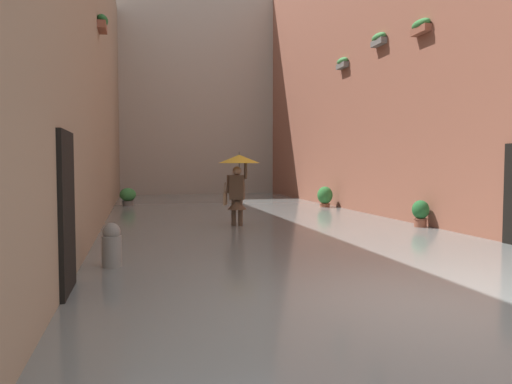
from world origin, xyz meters
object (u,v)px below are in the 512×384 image
at_px(potted_plant_near_right, 128,197).
at_px(potted_plant_far_left, 420,214).
at_px(potted_plant_mid_left, 325,197).
at_px(person_wading, 238,174).
at_px(mooring_bollard, 112,250).

relative_size(potted_plant_near_right, potted_plant_far_left, 1.00).
bearing_deg(potted_plant_mid_left, potted_plant_near_right, -16.82).
distance_m(person_wading, potted_plant_far_left, 4.82).
distance_m(potted_plant_mid_left, mooring_bollard, 11.84).
height_order(potted_plant_near_right, potted_plant_far_left, potted_plant_near_right).
height_order(potted_plant_far_left, mooring_bollard, mooring_bollard).
bearing_deg(potted_plant_near_right, potted_plant_far_left, 131.90).
xyz_separation_m(potted_plant_near_right, potted_plant_far_left, (-7.44, 8.29, -0.01)).
xyz_separation_m(potted_plant_near_right, potted_plant_mid_left, (-7.24, 2.19, 0.03)).
bearing_deg(potted_plant_near_right, person_wading, 112.96).
bearing_deg(person_wading, potted_plant_near_right, -67.04).
relative_size(potted_plant_mid_left, mooring_bollard, 1.08).
distance_m(person_wading, potted_plant_mid_left, 6.48).
relative_size(potted_plant_mid_left, potted_plant_far_left, 1.10).
height_order(person_wading, mooring_bollard, person_wading).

